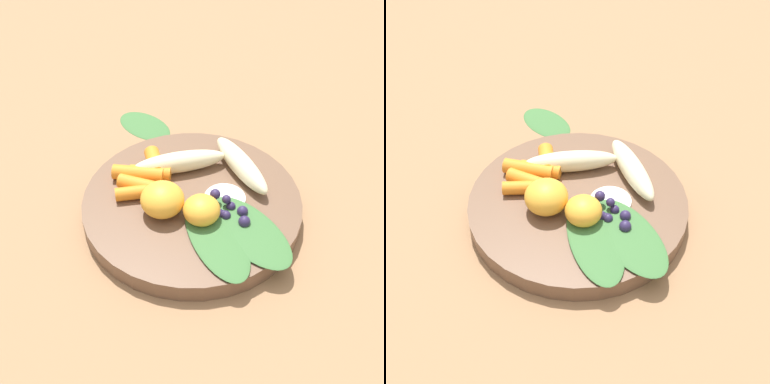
% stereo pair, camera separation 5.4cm
% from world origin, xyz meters
% --- Properties ---
extents(ground_plane, '(2.40, 2.40, 0.00)m').
position_xyz_m(ground_plane, '(0.00, 0.00, 0.00)').
color(ground_plane, '#99704C').
extents(bowl, '(0.27, 0.27, 0.02)m').
position_xyz_m(bowl, '(0.00, 0.00, 0.01)').
color(bowl, brown).
rests_on(bowl, ground_plane).
extents(banana_peeled_left, '(0.12, 0.03, 0.03)m').
position_xyz_m(banana_peeled_left, '(0.00, 0.05, 0.04)').
color(banana_peeled_left, beige).
rests_on(banana_peeled_left, bowl).
extents(banana_peeled_right, '(0.05, 0.12, 0.03)m').
position_xyz_m(banana_peeled_right, '(0.07, 0.03, 0.04)').
color(banana_peeled_right, beige).
rests_on(banana_peeled_right, bowl).
extents(orange_segment_near, '(0.04, 0.04, 0.03)m').
position_xyz_m(orange_segment_near, '(-0.00, -0.04, 0.04)').
color(orange_segment_near, '#F4A833').
rests_on(orange_segment_near, bowl).
extents(orange_segment_far, '(0.05, 0.05, 0.04)m').
position_xyz_m(orange_segment_far, '(-0.04, -0.01, 0.04)').
color(orange_segment_far, '#F4A833').
rests_on(orange_segment_far, bowl).
extents(carrot_front, '(0.02, 0.05, 0.02)m').
position_xyz_m(carrot_front, '(-0.03, 0.07, 0.03)').
color(carrot_front, orange).
rests_on(carrot_front, bowl).
extents(carrot_mid_left, '(0.05, 0.04, 0.02)m').
position_xyz_m(carrot_mid_left, '(-0.04, 0.05, 0.03)').
color(carrot_mid_left, orange).
rests_on(carrot_mid_left, bowl).
extents(carrot_mid_right, '(0.07, 0.04, 0.02)m').
position_xyz_m(carrot_mid_right, '(-0.05, 0.05, 0.03)').
color(carrot_mid_right, orange).
rests_on(carrot_mid_right, bowl).
extents(carrot_rear, '(0.06, 0.05, 0.02)m').
position_xyz_m(carrot_rear, '(-0.05, 0.03, 0.03)').
color(carrot_rear, orange).
rests_on(carrot_rear, bowl).
extents(carrot_small, '(0.05, 0.02, 0.02)m').
position_xyz_m(carrot_small, '(-0.06, 0.02, 0.03)').
color(carrot_small, orange).
rests_on(carrot_small, bowl).
extents(blueberry_pile, '(0.04, 0.06, 0.02)m').
position_xyz_m(blueberry_pile, '(0.03, -0.04, 0.03)').
color(blueberry_pile, '#2D234C').
rests_on(blueberry_pile, bowl).
extents(coconut_shred_patch, '(0.05, 0.05, 0.00)m').
position_xyz_m(coconut_shred_patch, '(0.04, -0.01, 0.03)').
color(coconut_shred_patch, white).
rests_on(coconut_shred_patch, bowl).
extents(kale_leaf_left, '(0.06, 0.14, 0.00)m').
position_xyz_m(kale_leaf_left, '(0.01, -0.07, 0.03)').
color(kale_leaf_left, '#3D7038').
rests_on(kale_leaf_left, bowl).
extents(kale_leaf_right, '(0.10, 0.14, 0.00)m').
position_xyz_m(kale_leaf_right, '(0.04, -0.07, 0.03)').
color(kale_leaf_right, '#3D7038').
rests_on(kale_leaf_right, bowl).
extents(kale_leaf_stray, '(0.10, 0.11, 0.01)m').
position_xyz_m(kale_leaf_stray, '(-0.02, 0.20, 0.00)').
color(kale_leaf_stray, '#3D7038').
rests_on(kale_leaf_stray, ground_plane).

